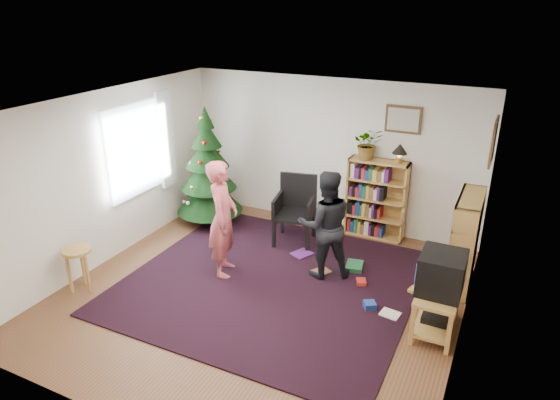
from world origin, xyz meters
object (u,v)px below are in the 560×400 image
at_px(tv_stand, 437,307).
at_px(bookshelf_back, 376,198).
at_px(christmas_tree, 208,176).
at_px(armchair, 298,206).
at_px(person_by_chair, 325,225).
at_px(table_lamp, 400,150).
at_px(crt_tv, 441,273).
at_px(picture_back, 403,119).
at_px(person_standing, 223,219).
at_px(picture_right, 494,142).
at_px(bookshelf_right, 465,241).
at_px(potted_plant, 368,143).
at_px(stool, 78,259).

bearing_deg(tv_stand, bookshelf_back, 122.05).
height_order(christmas_tree, armchair, christmas_tree).
distance_m(person_by_chair, table_lamp, 1.80).
distance_m(crt_tv, armchair, 2.84).
xyz_separation_m(picture_back, crt_tv, (1.07, -2.29, -1.17)).
relative_size(picture_back, bookshelf_back, 0.42).
bearing_deg(armchair, person_standing, -121.21).
distance_m(tv_stand, crt_tv, 0.46).
distance_m(picture_right, bookshelf_right, 1.34).
xyz_separation_m(bookshelf_back, person_standing, (-1.59, -2.09, 0.18)).
relative_size(picture_back, crt_tv, 1.02).
bearing_deg(person_by_chair, christmas_tree, -49.02).
distance_m(christmas_tree, potted_plant, 2.72).
height_order(picture_back, armchair, picture_back).
bearing_deg(picture_right, table_lamp, 155.70).
bearing_deg(picture_right, picture_back, 151.31).
relative_size(christmas_tree, person_standing, 1.22).
height_order(picture_back, potted_plant, picture_back).
bearing_deg(tv_stand, crt_tv, 180.00).
distance_m(picture_right, bookshelf_back, 2.14).
height_order(crt_tv, armchair, armchair).
xyz_separation_m(christmas_tree, bookshelf_right, (4.20, -0.24, -0.19)).
distance_m(crt_tv, table_lamp, 2.51).
bearing_deg(crt_tv, christmas_tree, 160.50).
height_order(tv_stand, person_by_chair, person_by_chair).
xyz_separation_m(picture_back, person_standing, (-1.87, -2.22, -1.11)).
bearing_deg(stool, bookshelf_back, 47.36).
height_order(potted_plant, table_lamp, potted_plant).
relative_size(crt_tv, potted_plant, 1.08).
bearing_deg(potted_plant, bookshelf_back, 0.00).
bearing_deg(crt_tv, armchair, 148.86).
distance_m(stool, potted_plant, 4.52).
relative_size(christmas_tree, table_lamp, 6.64).
distance_m(tv_stand, armchair, 2.85).
bearing_deg(person_by_chair, table_lamp, -141.50).
bearing_deg(potted_plant, armchair, -141.77).
relative_size(stool, person_by_chair, 0.40).
xyz_separation_m(bookshelf_right, potted_plant, (-1.67, 0.95, 0.89)).
height_order(tv_stand, table_lamp, table_lamp).
bearing_deg(person_by_chair, bookshelf_back, -131.18).
bearing_deg(person_by_chair, picture_right, 176.05).
distance_m(bookshelf_right, tv_stand, 1.26).
bearing_deg(christmas_tree, bookshelf_back, 14.66).
distance_m(christmas_tree, person_standing, 1.79).
distance_m(tv_stand, stool, 4.58).
xyz_separation_m(picture_back, person_by_chair, (-0.57, -1.67, -1.17)).
distance_m(bookshelf_back, stool, 4.53).
distance_m(tv_stand, person_standing, 2.99).
distance_m(tv_stand, person_by_chair, 1.82).
height_order(bookshelf_back, crt_tv, bookshelf_back).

